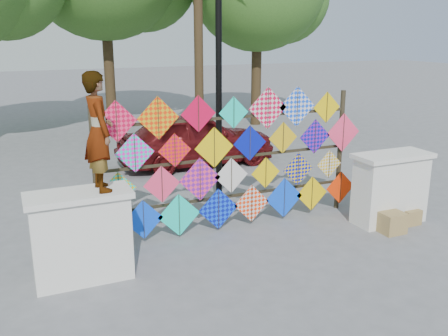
{
  "coord_description": "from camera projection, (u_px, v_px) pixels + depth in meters",
  "views": [
    {
      "loc": [
        -3.47,
        -6.78,
        3.37
      ],
      "look_at": [
        -0.21,
        0.6,
        1.14
      ],
      "focal_mm": 40.0,
      "sensor_mm": 36.0,
      "label": 1
    }
  ],
  "objects": [
    {
      "name": "kite_rack",
      "position": [
        237.0,
        161.0,
        8.59
      ],
      "size": [
        4.99,
        0.24,
        2.45
      ],
      "color": "#2B2518",
      "rests_on": "ground"
    },
    {
      "name": "parapet_left",
      "position": [
        81.0,
        236.0,
        6.83
      ],
      "size": [
        1.4,
        0.65,
        1.28
      ],
      "color": "white",
      "rests_on": "ground"
    },
    {
      "name": "cardboard_box_far",
      "position": [
        409.0,
        216.0,
        8.97
      ],
      "size": [
        0.33,
        0.3,
        0.28
      ],
      "primitive_type": "cube",
      "color": "olive",
      "rests_on": "ground"
    },
    {
      "name": "lamppost",
      "position": [
        219.0,
        68.0,
        9.39
      ],
      "size": [
        0.28,
        0.28,
        4.46
      ],
      "color": "black",
      "rests_on": "ground"
    },
    {
      "name": "cardboard_box_near",
      "position": [
        392.0,
        223.0,
        8.57
      ],
      "size": [
        0.41,
        0.36,
        0.36
      ],
      "primitive_type": "cube",
      "color": "olive",
      "rests_on": "ground"
    },
    {
      "name": "vendor_woman",
      "position": [
        99.0,
        132.0,
        6.58
      ],
      "size": [
        0.43,
        0.61,
        1.6
      ],
      "primitive_type": "imported",
      "rotation": [
        0.0,
        0.0,
        1.65
      ],
      "color": "#99999E",
      "rests_on": "parapet_left"
    },
    {
      "name": "parapet_right",
      "position": [
        390.0,
        188.0,
        8.93
      ],
      "size": [
        1.4,
        0.65,
        1.28
      ],
      "color": "white",
      "rests_on": "ground"
    },
    {
      "name": "sedan",
      "position": [
        196.0,
        139.0,
        12.79
      ],
      "size": [
        4.03,
        1.63,
        1.37
      ],
      "primitive_type": "imported",
      "rotation": [
        0.0,
        0.0,
        1.57
      ],
      "color": "#5C0F12",
      "rests_on": "ground"
    },
    {
      "name": "ground",
      "position": [
        250.0,
        242.0,
        8.23
      ],
      "size": [
        80.0,
        80.0,
        0.0
      ],
      "primitive_type": "plane",
      "color": "gray",
      "rests_on": "ground"
    }
  ]
}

